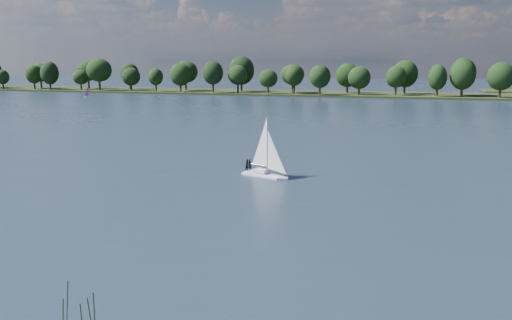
{
  "coord_description": "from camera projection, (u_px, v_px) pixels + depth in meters",
  "views": [
    {
      "loc": [
        31.47,
        -31.35,
        14.21
      ],
      "look_at": [
        10.77,
        32.58,
        2.5
      ],
      "focal_mm": 40.0,
      "sensor_mm": 36.0,
      "label": 1
    }
  ],
  "objects": [
    {
      "name": "dinghy_pink",
      "position": [
        88.0,
        94.0,
        227.23
      ],
      "size": [
        2.81,
        2.74,
        4.51
      ],
      "rotation": [
        0.0,
        0.0,
        0.76
      ],
      "color": "silver",
      "rests_on": "ground"
    },
    {
      "name": "sailboat",
      "position": [
        263.0,
        159.0,
        70.65
      ],
      "size": [
        6.23,
        3.68,
        7.93
      ],
      "rotation": [
        0.0,
        0.0,
        -0.36
      ],
      "color": "white",
      "rests_on": "ground"
    },
    {
      "name": "far_shore",
      "position": [
        363.0,
        95.0,
        240.07
      ],
      "size": [
        660.0,
        40.0,
        1.5
      ],
      "primitive_type": "cube",
      "color": "black",
      "rests_on": "ground"
    },
    {
      "name": "treeline",
      "position": [
        357.0,
        76.0,
        236.26
      ],
      "size": [
        562.24,
        74.02,
        17.3
      ],
      "color": "black",
      "rests_on": "ground"
    },
    {
      "name": "ground",
      "position": [
        300.0,
        122.0,
        135.1
      ],
      "size": [
        700.0,
        700.0,
        0.0
      ],
      "primitive_type": "plane",
      "color": "#233342",
      "rests_on": "ground"
    }
  ]
}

